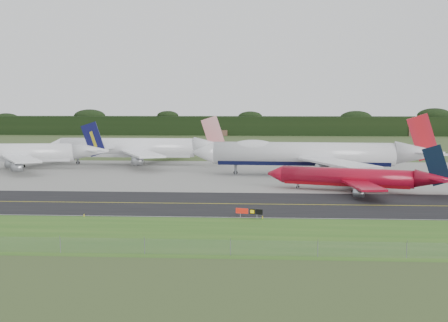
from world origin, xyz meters
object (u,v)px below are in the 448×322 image
jet_ba_747 (312,154)px  taxiway_sign (249,211)px  jet_navy_gold (18,153)px  jet_red_737 (357,178)px  jet_star_tail (137,148)px

jet_ba_747 → taxiway_sign: 69.66m
jet_navy_gold → jet_red_737: bearing=-24.3°
jet_ba_747 → jet_navy_gold: 93.15m
jet_red_737 → taxiway_sign: bearing=-124.8°
jet_navy_gold → taxiway_sign: jet_navy_gold is taller
jet_navy_gold → taxiway_sign: bearing=-46.9°
jet_red_737 → jet_navy_gold: 109.94m
jet_red_737 → jet_star_tail: (-64.86, 60.21, 2.33)m
jet_red_737 → jet_star_tail: 88.53m
jet_red_737 → jet_navy_gold: size_ratio=0.73×
jet_ba_747 → jet_red_737: size_ratio=1.70×
jet_ba_747 → taxiway_sign: (-16.65, -67.45, -4.98)m
jet_navy_gold → taxiway_sign: size_ratio=11.77×
jet_ba_747 → jet_star_tail: bearing=153.6°
jet_star_tail → taxiway_sign: size_ratio=12.77×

